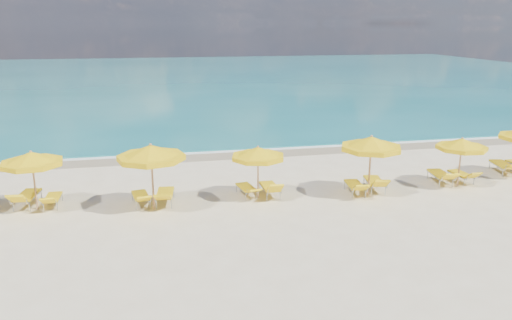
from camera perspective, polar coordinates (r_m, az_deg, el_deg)
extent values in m
plane|color=beige|center=(20.57, 0.86, -4.31)|extent=(120.00, 120.00, 0.00)
cube|color=#146D70|center=(67.38, -8.29, 9.28)|extent=(120.00, 80.00, 0.30)
cube|color=tan|center=(27.52, -2.53, 0.77)|extent=(120.00, 2.60, 0.01)
cube|color=white|center=(28.28, -2.80, 1.17)|extent=(120.00, 1.20, 0.03)
cube|color=white|center=(36.59, -14.38, 3.96)|extent=(14.00, 0.36, 0.05)
cube|color=white|center=(45.15, 4.08, 6.48)|extent=(18.00, 0.30, 0.05)
cylinder|color=tan|center=(20.73, -24.01, -2.26)|extent=(0.07, 0.07, 2.24)
cone|color=yellow|center=(20.48, -24.29, 0.25)|extent=(2.81, 2.81, 0.45)
cylinder|color=yellow|center=(20.54, -24.22, -0.34)|extent=(2.84, 2.84, 0.18)
sphere|color=tan|center=(20.43, -24.36, 0.87)|extent=(0.10, 0.10, 0.10)
cylinder|color=tan|center=(19.31, -11.75, -2.04)|extent=(0.08, 0.08, 2.51)
cone|color=yellow|center=(19.03, -11.92, 0.98)|extent=(2.87, 2.87, 0.50)
cylinder|color=yellow|center=(19.09, -11.88, 0.27)|extent=(2.89, 2.89, 0.20)
sphere|color=tan|center=(18.97, -11.97, 1.73)|extent=(0.11, 0.11, 0.11)
cylinder|color=tan|center=(20.16, 0.23, -1.54)|extent=(0.07, 0.07, 2.12)
cone|color=yellow|center=(19.92, 0.23, 0.91)|extent=(2.46, 2.46, 0.42)
cylinder|color=yellow|center=(19.97, 0.23, 0.33)|extent=(2.48, 2.48, 0.17)
sphere|color=tan|center=(19.86, 0.23, 1.52)|extent=(0.09, 0.09, 0.09)
cylinder|color=tan|center=(21.09, 12.87, -0.72)|extent=(0.08, 0.08, 2.44)
cone|color=yellow|center=(20.83, 13.04, 1.99)|extent=(2.57, 2.57, 0.49)
cylinder|color=yellow|center=(20.89, 13.00, 1.35)|extent=(2.59, 2.59, 0.20)
sphere|color=tan|center=(20.78, 13.08, 2.66)|extent=(0.11, 0.11, 0.11)
cylinder|color=tan|center=(23.47, 22.27, -0.30)|extent=(0.07, 0.07, 2.10)
cone|color=yellow|center=(23.27, 22.48, 1.80)|extent=(2.73, 2.73, 0.42)
cylinder|color=yellow|center=(23.31, 22.43, 1.31)|extent=(2.76, 2.76, 0.17)
sphere|color=tan|center=(23.22, 22.54, 2.32)|extent=(0.09, 0.09, 0.09)
cube|color=yellow|center=(21.56, -24.64, -3.65)|extent=(0.83, 1.52, 0.09)
cube|color=yellow|center=(20.62, -25.63, -3.99)|extent=(0.72, 0.68, 0.48)
cube|color=yellow|center=(21.13, -22.20, -3.96)|extent=(0.55, 1.20, 0.07)
cube|color=yellow|center=(20.30, -22.66, -4.30)|extent=(0.54, 0.52, 0.37)
cube|color=yellow|center=(20.24, -13.06, -3.97)|extent=(0.75, 1.33, 0.08)
cube|color=yellow|center=(19.36, -12.72, -4.34)|extent=(0.64, 0.62, 0.38)
cube|color=yellow|center=(20.19, -10.35, -3.73)|extent=(0.79, 1.47, 0.09)
cube|color=yellow|center=(19.21, -10.62, -4.20)|extent=(0.69, 0.68, 0.41)
cube|color=yellow|center=(20.75, -1.13, -3.13)|extent=(0.73, 1.27, 0.07)
cube|color=yellow|center=(19.96, -0.25, -3.54)|extent=(0.62, 0.63, 0.28)
cube|color=yellow|center=(20.72, 1.55, -3.04)|extent=(0.62, 1.34, 0.08)
cube|color=yellow|center=(19.83, 2.20, -3.26)|extent=(0.60, 0.53, 0.47)
cube|color=yellow|center=(21.37, 11.21, -2.77)|extent=(0.74, 1.38, 0.08)
cube|color=yellow|center=(20.48, 11.93, -3.10)|extent=(0.65, 0.63, 0.40)
cube|color=yellow|center=(21.97, 13.37, -2.31)|extent=(0.87, 1.51, 0.09)
cube|color=yellow|center=(21.02, 14.07, -2.59)|extent=(0.73, 0.69, 0.46)
cube|color=yellow|center=(23.81, 20.26, -1.49)|extent=(0.83, 1.50, 0.09)
cube|color=yellow|center=(22.90, 21.28, -1.77)|extent=(0.72, 0.70, 0.43)
cube|color=yellow|center=(24.38, 22.34, -1.45)|extent=(0.62, 1.26, 0.08)
cube|color=yellow|center=(23.70, 23.61, -1.62)|extent=(0.58, 0.55, 0.40)
cube|color=yellow|center=(26.61, 26.32, -0.42)|extent=(0.92, 1.55, 0.09)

